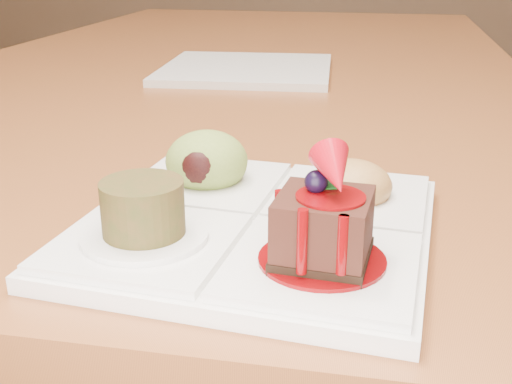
# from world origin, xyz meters

# --- Properties ---
(dining_table) EXTENTS (1.00, 1.80, 0.75)m
(dining_table) POSITION_xyz_m (0.00, 0.00, 0.68)
(dining_table) COLOR brown
(dining_table) RESTS_ON ground
(sampler_plate) EXTENTS (0.27, 0.27, 0.10)m
(sampler_plate) POSITION_xyz_m (0.18, -0.75, 0.77)
(sampler_plate) COLOR silver
(sampler_plate) RESTS_ON dining_table
(second_plate) EXTENTS (0.29, 0.29, 0.01)m
(second_plate) POSITION_xyz_m (0.04, -0.13, 0.76)
(second_plate) COLOR silver
(second_plate) RESTS_ON dining_table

